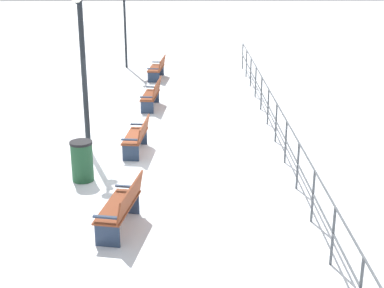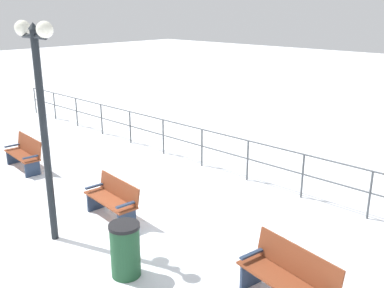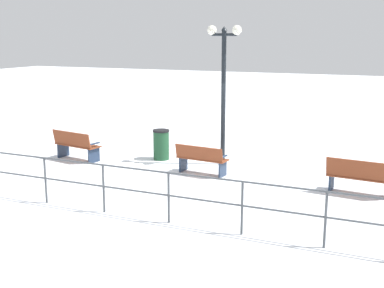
{
  "view_description": "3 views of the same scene",
  "coord_description": "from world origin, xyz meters",
  "px_view_note": "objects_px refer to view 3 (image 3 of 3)",
  "views": [
    {
      "loc": [
        -1.31,
        14.36,
        5.33
      ],
      "look_at": [
        -1.46,
        1.78,
        0.86
      ],
      "focal_mm": 53.84,
      "sensor_mm": 36.0,
      "label": 1
    },
    {
      "loc": [
        5.08,
        7.17,
        4.41
      ],
      "look_at": [
        -2.28,
        0.26,
        1.24
      ],
      "focal_mm": 40.94,
      "sensor_mm": 36.0,
      "label": 2
    },
    {
      "loc": [
        -12.82,
        -5.27,
        3.89
      ],
      "look_at": [
        -1.82,
        -0.47,
        1.28
      ],
      "focal_mm": 46.74,
      "sensor_mm": 36.0,
      "label": 3
    }
  ],
  "objects_px": {
    "lamppost_middle": "(224,71)",
    "trash_bin": "(161,145)",
    "bench_second": "(359,176)",
    "bench_third": "(201,159)",
    "bench_fourth": "(76,145)"
  },
  "relations": [
    {
      "from": "bench_third",
      "to": "lamppost_middle",
      "type": "xyz_separation_m",
      "value": [
        1.33,
        -0.16,
        2.42
      ]
    },
    {
      "from": "bench_third",
      "to": "bench_fourth",
      "type": "distance_m",
      "value": 4.31
    },
    {
      "from": "bench_second",
      "to": "bench_fourth",
      "type": "xyz_separation_m",
      "value": [
        0.14,
        8.62,
        0.02
      ]
    },
    {
      "from": "bench_fourth",
      "to": "trash_bin",
      "type": "relative_size",
      "value": 1.73
    },
    {
      "from": "bench_second",
      "to": "lamppost_middle",
      "type": "xyz_separation_m",
      "value": [
        1.5,
        4.15,
        2.4
      ]
    },
    {
      "from": "bench_second",
      "to": "bench_fourth",
      "type": "distance_m",
      "value": 8.62
    },
    {
      "from": "bench_third",
      "to": "lamppost_middle",
      "type": "height_order",
      "value": "lamppost_middle"
    },
    {
      "from": "lamppost_middle",
      "to": "trash_bin",
      "type": "xyz_separation_m",
      "value": [
        -0.19,
        2.02,
        -2.39
      ]
    },
    {
      "from": "bench_second",
      "to": "trash_bin",
      "type": "bearing_deg",
      "value": 83.33
    },
    {
      "from": "bench_third",
      "to": "trash_bin",
      "type": "relative_size",
      "value": 1.58
    },
    {
      "from": "bench_second",
      "to": "bench_third",
      "type": "xyz_separation_m",
      "value": [
        0.17,
        4.3,
        -0.02
      ]
    },
    {
      "from": "lamppost_middle",
      "to": "trash_bin",
      "type": "bearing_deg",
      "value": 95.34
    },
    {
      "from": "bench_third",
      "to": "bench_fourth",
      "type": "xyz_separation_m",
      "value": [
        -0.03,
        4.31,
        0.04
      ]
    },
    {
      "from": "lamppost_middle",
      "to": "trash_bin",
      "type": "height_order",
      "value": "lamppost_middle"
    },
    {
      "from": "lamppost_middle",
      "to": "bench_second",
      "type": "bearing_deg",
      "value": -109.91
    }
  ]
}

